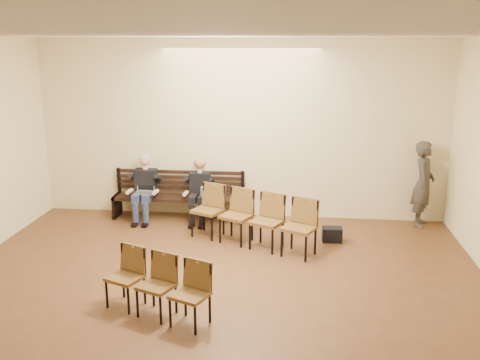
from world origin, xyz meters
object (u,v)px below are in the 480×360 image
object	(u,v)px
chair_row_back	(156,286)
bench	(178,207)
laptop	(144,194)
seated_woman	(199,194)
passerby	(424,178)
bag	(332,234)
water_bottle	(202,198)
chair_row_front	(251,219)
seated_man	(145,189)

from	to	relation	value
chair_row_back	bench	bearing A→B (deg)	121.11
bench	laptop	world-z (taller)	laptop
seated_woman	passerby	world-z (taller)	passerby
bench	bag	world-z (taller)	bench
water_bottle	bag	world-z (taller)	water_bottle
laptop	passerby	distance (m)	5.33
chair_row_front	bag	bearing A→B (deg)	37.38
water_bottle	passerby	size ratio (longest dim) A/B	0.11
seated_man	water_bottle	bearing A→B (deg)	-11.15
water_bottle	bag	bearing A→B (deg)	-13.68
bench	chair_row_back	size ratio (longest dim) A/B	1.78
chair_row_front	seated_woman	bearing A→B (deg)	158.65
seated_woman	passerby	size ratio (longest dim) A/B	0.59
bench	bag	bearing A→B (deg)	-17.61
seated_woman	chair_row_back	world-z (taller)	seated_woman
water_bottle	chair_row_back	world-z (taller)	chair_row_back
seated_woman	laptop	bearing A→B (deg)	-171.38
laptop	bag	bearing A→B (deg)	-21.57
seated_man	water_bottle	xyz separation A→B (m)	(1.18, -0.23, -0.07)
bench	water_bottle	world-z (taller)	water_bottle
chair_row_front	chair_row_back	distance (m)	2.74
seated_man	bag	size ratio (longest dim) A/B	3.62
chair_row_front	bench	bearing A→B (deg)	165.45
bench	water_bottle	distance (m)	0.73
laptop	chair_row_back	bearing A→B (deg)	-82.86
seated_woman	passerby	xyz separation A→B (m)	(4.25, 0.22, 0.38)
chair_row_front	water_bottle	bearing A→B (deg)	162.43
seated_man	passerby	distance (m)	5.35
seated_man	passerby	bearing A→B (deg)	2.36
seated_man	water_bottle	size ratio (longest dim) A/B	5.98
bench	chair_row_front	distance (m)	2.02
bag	passerby	distance (m)	2.18
bench	chair_row_back	bearing A→B (deg)	-81.66
bench	laptop	xyz separation A→B (m)	(-0.60, -0.28, 0.35)
laptop	bag	size ratio (longest dim) A/B	1.00
laptop	chair_row_back	size ratio (longest dim) A/B	0.24
bag	bench	bearing A→B (deg)	162.39
passerby	chair_row_front	world-z (taller)	passerby
passerby	chair_row_back	world-z (taller)	passerby
seated_man	laptop	world-z (taller)	seated_man
passerby	chair_row_back	bearing A→B (deg)	150.40
bench	passerby	world-z (taller)	passerby
laptop	water_bottle	distance (m)	1.15
water_bottle	passerby	xyz separation A→B (m)	(4.15, 0.45, 0.39)
laptop	chair_row_front	size ratio (longest dim) A/B	0.15
seated_man	chair_row_front	size ratio (longest dim) A/B	0.54
passerby	bag	bearing A→B (deg)	138.01
water_bottle	chair_row_back	size ratio (longest dim) A/B	0.14
laptop	seated_woman	bearing A→B (deg)	-2.43
water_bottle	bag	distance (m)	2.52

